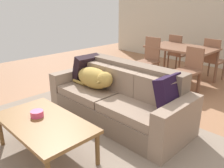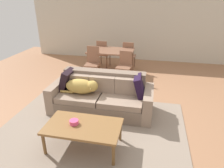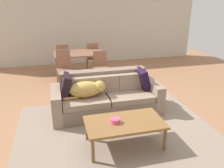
{
  "view_description": "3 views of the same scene",
  "coord_description": "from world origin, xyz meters",
  "px_view_note": "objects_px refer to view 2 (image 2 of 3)",
  "views": [
    {
      "loc": [
        1.86,
        -2.3,
        1.67
      ],
      "look_at": [
        -0.36,
        -0.06,
        0.55
      ],
      "focal_mm": 37.16,
      "sensor_mm": 36.0,
      "label": 1
    },
    {
      "loc": [
        0.74,
        -3.73,
        2.34
      ],
      "look_at": [
        -0.06,
        0.04,
        0.62
      ],
      "focal_mm": 32.36,
      "sensor_mm": 36.0,
      "label": 2
    },
    {
      "loc": [
        -1.21,
        -4.17,
        2.22
      ],
      "look_at": [
        -0.13,
        0.06,
        0.57
      ],
      "focal_mm": 36.62,
      "sensor_mm": 36.0,
      "label": 3
    }
  ],
  "objects_px": {
    "throw_pillow_by_right_arm": "(140,86)",
    "dining_chair_near_left": "(93,61)",
    "dining_table": "(111,52)",
    "couch": "(102,97)",
    "dog_on_left_cushion": "(82,86)",
    "dining_chair_near_right": "(125,65)",
    "coffee_table": "(83,128)",
    "dining_chair_far_left": "(103,53)",
    "dining_chair_far_right": "(129,54)",
    "throw_pillow_by_left_arm": "(67,80)",
    "bowl_on_coffee_table": "(74,122)"
  },
  "relations": [
    {
      "from": "bowl_on_coffee_table",
      "to": "dining_table",
      "type": "xyz_separation_m",
      "value": [
        -0.15,
        3.46,
        0.22
      ]
    },
    {
      "from": "dog_on_left_cushion",
      "to": "dining_chair_near_left",
      "type": "relative_size",
      "value": 0.85
    },
    {
      "from": "coffee_table",
      "to": "dining_chair_near_left",
      "type": "relative_size",
      "value": 1.25
    },
    {
      "from": "bowl_on_coffee_table",
      "to": "dining_table",
      "type": "bearing_deg",
      "value": 92.41
    },
    {
      "from": "bowl_on_coffee_table",
      "to": "throw_pillow_by_right_arm",
      "type": "bearing_deg",
      "value": 53.56
    },
    {
      "from": "couch",
      "to": "dog_on_left_cushion",
      "type": "bearing_deg",
      "value": -163.06
    },
    {
      "from": "throw_pillow_by_left_arm",
      "to": "couch",
      "type": "bearing_deg",
      "value": -3.43
    },
    {
      "from": "dining_chair_near_left",
      "to": "dining_chair_far_left",
      "type": "distance_m",
      "value": 1.1
    },
    {
      "from": "dog_on_left_cushion",
      "to": "dining_chair_near_right",
      "type": "height_order",
      "value": "dining_chair_near_right"
    },
    {
      "from": "bowl_on_coffee_table",
      "to": "dining_chair_far_left",
      "type": "distance_m",
      "value": 4.07
    },
    {
      "from": "coffee_table",
      "to": "bowl_on_coffee_table",
      "type": "xyz_separation_m",
      "value": [
        -0.15,
        0.01,
        0.08
      ]
    },
    {
      "from": "coffee_table",
      "to": "dining_chair_far_left",
      "type": "distance_m",
      "value": 4.1
    },
    {
      "from": "bowl_on_coffee_table",
      "to": "coffee_table",
      "type": "bearing_deg",
      "value": -2.39
    },
    {
      "from": "couch",
      "to": "dog_on_left_cushion",
      "type": "distance_m",
      "value": 0.48
    },
    {
      "from": "dining_chair_near_left",
      "to": "dining_chair_far_left",
      "type": "xyz_separation_m",
      "value": [
        0.04,
        1.1,
        -0.02
      ]
    },
    {
      "from": "throw_pillow_by_left_arm",
      "to": "dining_chair_far_left",
      "type": "height_order",
      "value": "dining_chair_far_left"
    },
    {
      "from": "dog_on_left_cushion",
      "to": "coffee_table",
      "type": "bearing_deg",
      "value": -70.18
    },
    {
      "from": "throw_pillow_by_right_arm",
      "to": "dog_on_left_cushion",
      "type": "bearing_deg",
      "value": -172.02
    },
    {
      "from": "dining_table",
      "to": "dining_chair_far_right",
      "type": "xyz_separation_m",
      "value": [
        0.48,
        0.53,
        -0.18
      ]
    },
    {
      "from": "throw_pillow_by_right_arm",
      "to": "bowl_on_coffee_table",
      "type": "xyz_separation_m",
      "value": [
        -0.94,
        -1.27,
        -0.15
      ]
    },
    {
      "from": "dining_chair_near_left",
      "to": "dining_chair_near_right",
      "type": "bearing_deg",
      "value": -3.6
    },
    {
      "from": "couch",
      "to": "dog_on_left_cushion",
      "type": "xyz_separation_m",
      "value": [
        -0.39,
        -0.12,
        0.26
      ]
    },
    {
      "from": "bowl_on_coffee_table",
      "to": "throw_pillow_by_left_arm",
      "type": "bearing_deg",
      "value": 117.51
    },
    {
      "from": "throw_pillow_by_left_arm",
      "to": "throw_pillow_by_right_arm",
      "type": "height_order",
      "value": "throw_pillow_by_left_arm"
    },
    {
      "from": "dog_on_left_cushion",
      "to": "dining_chair_far_right",
      "type": "distance_m",
      "value": 2.95
    },
    {
      "from": "throw_pillow_by_left_arm",
      "to": "dining_chair_near_right",
      "type": "bearing_deg",
      "value": 57.81
    },
    {
      "from": "throw_pillow_by_right_arm",
      "to": "coffee_table",
      "type": "bearing_deg",
      "value": -121.62
    },
    {
      "from": "dining_chair_far_left",
      "to": "dining_chair_near_right",
      "type": "bearing_deg",
      "value": 135.84
    },
    {
      "from": "throw_pillow_by_right_arm",
      "to": "dining_chair_far_right",
      "type": "height_order",
      "value": "dining_chair_far_right"
    },
    {
      "from": "coffee_table",
      "to": "dining_chair_far_left",
      "type": "bearing_deg",
      "value": 99.89
    },
    {
      "from": "couch",
      "to": "dining_chair_far_right",
      "type": "height_order",
      "value": "dining_chair_far_right"
    },
    {
      "from": "dining_chair_near_right",
      "to": "dining_chair_far_right",
      "type": "height_order",
      "value": "dining_chair_far_right"
    },
    {
      "from": "throw_pillow_by_left_arm",
      "to": "dining_chair_far_right",
      "type": "relative_size",
      "value": 0.48
    },
    {
      "from": "dining_table",
      "to": "throw_pillow_by_right_arm",
      "type": "bearing_deg",
      "value": -63.81
    },
    {
      "from": "throw_pillow_by_right_arm",
      "to": "dining_table",
      "type": "relative_size",
      "value": 0.32
    },
    {
      "from": "bowl_on_coffee_table",
      "to": "dining_chair_near_left",
      "type": "relative_size",
      "value": 0.15
    },
    {
      "from": "dining_chair_near_left",
      "to": "dining_chair_far_right",
      "type": "relative_size",
      "value": 1.04
    },
    {
      "from": "dining_chair_near_left",
      "to": "dining_chair_far_left",
      "type": "bearing_deg",
      "value": 86.64
    },
    {
      "from": "throw_pillow_by_left_arm",
      "to": "dining_chair_far_right",
      "type": "height_order",
      "value": "dining_chair_far_right"
    },
    {
      "from": "coffee_table",
      "to": "dining_chair_near_left",
      "type": "bearing_deg",
      "value": 104.12
    },
    {
      "from": "coffee_table",
      "to": "dining_chair_near_right",
      "type": "height_order",
      "value": "dining_chair_near_right"
    },
    {
      "from": "dining_chair_near_left",
      "to": "dining_chair_near_right",
      "type": "xyz_separation_m",
      "value": [
        0.96,
        -0.04,
        -0.03
      ]
    },
    {
      "from": "throw_pillow_by_right_arm",
      "to": "dining_chair_near_left",
      "type": "xyz_separation_m",
      "value": [
        -1.52,
        1.67,
        -0.09
      ]
    },
    {
      "from": "throw_pillow_by_right_arm",
      "to": "dining_table",
      "type": "distance_m",
      "value": 2.45
    },
    {
      "from": "bowl_on_coffee_table",
      "to": "dining_chair_far_left",
      "type": "bearing_deg",
      "value": 97.81
    },
    {
      "from": "couch",
      "to": "dining_table",
      "type": "height_order",
      "value": "couch"
    },
    {
      "from": "dining_chair_far_right",
      "to": "dog_on_left_cushion",
      "type": "bearing_deg",
      "value": 83.03
    },
    {
      "from": "coffee_table",
      "to": "throw_pillow_by_right_arm",
      "type": "bearing_deg",
      "value": 58.38
    },
    {
      "from": "throw_pillow_by_right_arm",
      "to": "throw_pillow_by_left_arm",
      "type": "bearing_deg",
      "value": -179.98
    },
    {
      "from": "throw_pillow_by_right_arm",
      "to": "dining_table",
      "type": "bearing_deg",
      "value": 116.19
    }
  ]
}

